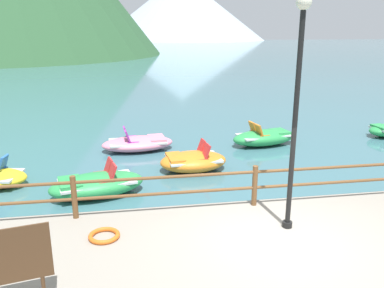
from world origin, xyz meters
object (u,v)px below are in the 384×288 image
(life_ring, at_px, (104,236))
(pedal_boat_2, at_px, (193,161))
(sign_board, at_px, (9,257))
(lamp_post, at_px, (297,97))
(pedal_boat_3, at_px, (97,184))
(pedal_boat_0, at_px, (138,143))
(pedal_boat_1, at_px, (264,137))

(life_ring, relative_size, pedal_boat_2, 0.28)
(sign_board, bearing_deg, lamp_post, 16.96)
(pedal_boat_2, relative_size, pedal_boat_3, 0.81)
(pedal_boat_0, height_order, pedal_boat_3, pedal_boat_3)
(life_ring, height_order, pedal_boat_0, pedal_boat_0)
(pedal_boat_3, bearing_deg, sign_board, -100.61)
(pedal_boat_1, bearing_deg, pedal_boat_2, -143.50)
(sign_board, xyz_separation_m, pedal_boat_3, (0.88, 4.69, -0.82))
(life_ring, bearing_deg, pedal_boat_1, 50.57)
(pedal_boat_2, height_order, pedal_boat_3, pedal_boat_3)
(lamp_post, distance_m, sign_board, 5.48)
(pedal_boat_3, bearing_deg, life_ring, -83.44)
(sign_board, bearing_deg, life_ring, 53.47)
(sign_board, height_order, pedal_boat_2, sign_board)
(lamp_post, relative_size, pedal_boat_1, 1.65)
(sign_board, relative_size, pedal_boat_2, 0.54)
(life_ring, relative_size, pedal_boat_1, 0.22)
(sign_board, xyz_separation_m, pedal_boat_2, (3.73, 6.20, -0.82))
(pedal_boat_1, relative_size, pedal_boat_2, 1.23)
(pedal_boat_2, xyz_separation_m, pedal_boat_3, (-2.85, -1.50, 0.00))
(life_ring, height_order, pedal_boat_1, pedal_boat_1)
(pedal_boat_1, bearing_deg, life_ring, -129.43)
(life_ring, bearing_deg, pedal_boat_2, 61.14)
(life_ring, xyz_separation_m, pedal_boat_0, (0.87, 6.96, -0.18))
(life_ring, bearing_deg, lamp_post, -2.53)
(lamp_post, height_order, life_ring, lamp_post)
(lamp_post, xyz_separation_m, life_ring, (-3.67, 0.16, -2.63))
(sign_board, height_order, pedal_boat_1, sign_board)
(lamp_post, height_order, sign_board, lamp_post)
(pedal_boat_3, bearing_deg, pedal_boat_1, 32.57)
(pedal_boat_0, bearing_deg, pedal_boat_1, -1.22)
(lamp_post, relative_size, pedal_boat_0, 1.66)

